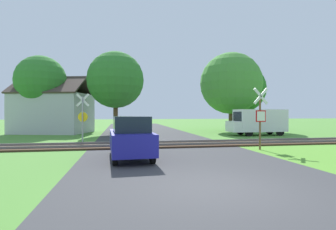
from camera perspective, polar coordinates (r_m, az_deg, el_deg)
ground_plane at (r=7.01m, az=10.95°, el=-15.42°), size 160.00×160.00×0.00m
road_asphalt at (r=8.85m, az=6.15°, el=-12.06°), size 8.29×80.00×0.01m
rail_track at (r=15.53m, az=-1.16°, el=-6.47°), size 60.00×2.60×0.22m
stop_sign_near at (r=14.46m, az=19.46°, el=-0.15°), size 0.87×0.19×3.23m
crossing_sign_far at (r=17.92m, az=-18.09°, el=0.03°), size 0.87×0.20×3.21m
house at (r=27.86m, az=-23.67°, el=0.63°), size 7.87×6.86×5.50m
tree_far at (r=30.21m, az=15.71°, el=5.50°), size 5.26×5.26×7.26m
tree_left at (r=27.51m, az=-25.94°, el=6.72°), size 4.65×4.65×7.31m
tree_center at (r=24.92m, az=-11.35°, el=7.48°), size 5.22×5.22×7.62m
tree_right at (r=28.25m, az=13.53°, el=6.69°), size 6.39×6.39×8.23m
mail_truck at (r=23.95m, az=19.01°, el=-1.25°), size 4.91×1.94×2.24m
parked_car at (r=11.16m, az=-8.13°, el=-4.84°), size 1.86×4.08×1.78m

